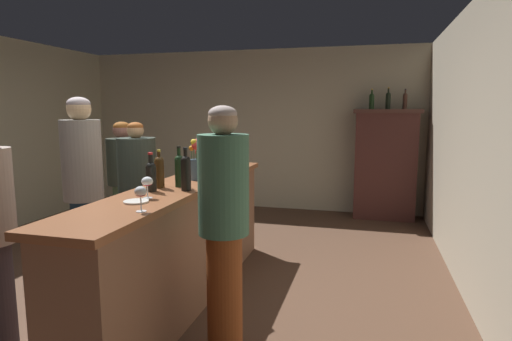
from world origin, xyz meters
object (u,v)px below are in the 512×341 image
(wine_glass_mid, at_px, (147,182))
(patron_in_grey, at_px, (84,188))
(flower_arrangement, at_px, (197,160))
(display_bottle_center, at_px, (405,100))
(wine_bottle_malbec, at_px, (179,169))
(patron_in_navy, at_px, (138,189))
(wine_glass_rear, at_px, (235,155))
(patron_tall, at_px, (124,179))
(wine_bottle_riesling, at_px, (217,158))
(wine_glass_spare, at_px, (141,193))
(display_bottle_left, at_px, (372,100))
(wine_bottle_pinot, at_px, (186,171))
(bar_counter, at_px, (183,242))
(bartender, at_px, (224,222))
(display_bottle_midleft, at_px, (388,100))
(wine_bottle_chardonnay, at_px, (159,171))
(cheese_plate, at_px, (136,202))
(wine_glass_front, at_px, (187,166))
(display_cabinet, at_px, (385,162))
(wine_bottle_merlot, at_px, (151,175))

(wine_glass_mid, bearing_deg, patron_in_grey, 152.02)
(wine_glass_mid, relative_size, flower_arrangement, 0.42)
(flower_arrangement, xyz_separation_m, display_bottle_center, (1.96, 3.19, 0.58))
(wine_bottle_malbec, bearing_deg, patron_in_navy, 136.80)
(wine_glass_rear, relative_size, patron_tall, 0.11)
(wine_bottle_riesling, height_order, wine_glass_spare, wine_bottle_riesling)
(flower_arrangement, xyz_separation_m, display_bottle_left, (1.49, 3.19, 0.58))
(wine_bottle_pinot, height_order, patron_tall, patron_tall)
(patron_in_grey, distance_m, patron_in_navy, 0.83)
(wine_glass_mid, height_order, wine_glass_rear, wine_glass_rear)
(bar_counter, bearing_deg, wine_bottle_riesling, 84.39)
(display_bottle_left, bearing_deg, wine_bottle_riesling, -118.35)
(wine_glass_spare, bearing_deg, wine_bottle_pinot, 91.42)
(wine_bottle_pinot, bearing_deg, wine_bottle_riesling, 95.93)
(patron_in_navy, distance_m, bartender, 2.01)
(display_bottle_midleft, bearing_deg, wine_glass_spare, -109.90)
(wine_bottle_chardonnay, bearing_deg, wine_bottle_riesling, 80.29)
(wine_glass_mid, distance_m, flower_arrangement, 0.83)
(wine_bottle_chardonnay, bearing_deg, bartender, -34.01)
(wine_bottle_riesling, bearing_deg, wine_glass_mid, -91.97)
(wine_bottle_chardonnay, bearing_deg, patron_tall, 130.89)
(cheese_plate, distance_m, patron_in_grey, 1.08)
(wine_glass_front, distance_m, display_bottle_left, 3.55)
(patron_in_grey, bearing_deg, display_bottle_left, 57.90)
(display_bottle_center, bearing_deg, bartender, -108.67)
(patron_in_navy, bearing_deg, patron_tall, 156.19)
(wine_bottle_riesling, height_order, wine_bottle_pinot, wine_bottle_pinot)
(wine_bottle_riesling, xyz_separation_m, wine_glass_mid, (-0.04, -1.29, -0.03))
(display_bottle_midleft, distance_m, patron_in_navy, 3.89)
(wine_bottle_pinot, relative_size, wine_glass_mid, 2.17)
(wine_bottle_malbec, bearing_deg, display_bottle_left, 67.25)
(wine_bottle_malbec, xyz_separation_m, display_bottle_left, (1.49, 3.55, 0.61))
(display_cabinet, bearing_deg, wine_bottle_merlot, -116.09)
(patron_tall, bearing_deg, patron_in_grey, -49.10)
(wine_glass_front, xyz_separation_m, patron_tall, (-1.23, 0.89, -0.32))
(display_bottle_left, bearing_deg, wine_glass_front, -117.90)
(wine_bottle_merlot, bearing_deg, wine_glass_front, 91.30)
(display_bottle_midleft, bearing_deg, wine_bottle_merlot, -116.12)
(display_bottle_left, xyz_separation_m, patron_tall, (-2.87, -2.20, -0.97))
(wine_bottle_merlot, distance_m, bartender, 0.81)
(wine_bottle_chardonnay, xyz_separation_m, wine_glass_front, (-0.01, 0.55, -0.03))
(display_bottle_left, distance_m, patron_in_grey, 4.36)
(wine_bottle_malbec, height_order, flower_arrangement, flower_arrangement)
(patron_tall, height_order, patron_in_navy, patron_in_navy)
(bar_counter, relative_size, wine_glass_spare, 19.44)
(wine_bottle_malbec, xyz_separation_m, wine_glass_rear, (0.03, 1.39, -0.03))
(display_bottle_left, relative_size, display_bottle_midleft, 0.94)
(display_bottle_center, xyz_separation_m, bartender, (-1.39, -4.11, -0.86))
(wine_glass_mid, xyz_separation_m, display_bottle_left, (1.51, 4.02, 0.65))
(wine_bottle_chardonnay, relative_size, display_bottle_center, 1.04)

